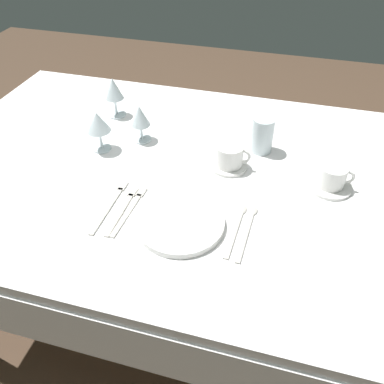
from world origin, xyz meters
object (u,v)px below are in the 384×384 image
(coffee_cup_left, at_px, (333,176))
(drink_tumbler, at_px, (262,137))
(spoon_dessert, at_px, (248,226))
(spoon_soup, at_px, (237,223))
(dinner_plate, at_px, (180,223))
(fork_outer, at_px, (130,209))
(coffee_cup_right, at_px, (230,155))
(wine_glass_centre, at_px, (98,123))
(wine_glass_right, at_px, (140,118))
(wine_glass_left, at_px, (114,91))
(fork_inner, at_px, (123,208))
(fork_salad, at_px, (111,204))

(coffee_cup_left, distance_m, drink_tumbler, 0.27)
(spoon_dessert, bearing_deg, spoon_soup, 179.66)
(dinner_plate, height_order, fork_outer, dinner_plate)
(coffee_cup_left, relative_size, drink_tumbler, 0.87)
(coffee_cup_right, bearing_deg, fork_outer, -130.25)
(fork_outer, relative_size, spoon_dessert, 0.97)
(coffee_cup_left, relative_size, wine_glass_centre, 0.75)
(dinner_plate, distance_m, fork_outer, 0.16)
(coffee_cup_left, bearing_deg, wine_glass_right, 171.64)
(wine_glass_left, bearing_deg, dinner_plate, -51.27)
(wine_glass_centre, xyz_separation_m, drink_tumbler, (0.52, 0.14, -0.05))
(wine_glass_centre, bearing_deg, spoon_dessert, -23.45)
(spoon_soup, relative_size, coffee_cup_right, 1.89)
(spoon_soup, distance_m, spoon_dessert, 0.03)
(spoon_soup, xyz_separation_m, wine_glass_right, (-0.40, 0.32, 0.09))
(wine_glass_right, bearing_deg, dinner_plate, -55.82)
(spoon_dessert, height_order, coffee_cup_right, coffee_cup_right)
(dinner_plate, bearing_deg, fork_inner, 173.52)
(fork_outer, relative_size, fork_salad, 0.92)
(wine_glass_left, bearing_deg, fork_outer, -62.46)
(spoon_dessert, bearing_deg, fork_salad, -177.23)
(wine_glass_centre, bearing_deg, fork_outer, -51.01)
(fork_salad, height_order, coffee_cup_right, coffee_cup_right)
(fork_outer, bearing_deg, spoon_soup, 4.14)
(coffee_cup_left, distance_m, wine_glass_centre, 0.75)
(wine_glass_left, bearing_deg, wine_glass_right, -41.41)
(coffee_cup_left, bearing_deg, wine_glass_centre, 179.73)
(spoon_dessert, bearing_deg, coffee_cup_right, 112.21)
(spoon_soup, bearing_deg, spoon_dessert, -0.34)
(coffee_cup_right, height_order, drink_tumbler, drink_tumbler)
(fork_salad, height_order, spoon_soup, spoon_soup)
(coffee_cup_right, relative_size, drink_tumbler, 0.92)
(fork_inner, height_order, spoon_soup, spoon_soup)
(wine_glass_centre, height_order, wine_glass_right, wine_glass_centre)
(fork_inner, bearing_deg, wine_glass_right, 102.27)
(coffee_cup_right, xyz_separation_m, wine_glass_right, (-0.33, 0.07, 0.04))
(fork_inner, bearing_deg, drink_tumbler, 49.91)
(spoon_dessert, bearing_deg, dinner_plate, -165.72)
(dinner_plate, distance_m, wine_glass_left, 0.66)
(spoon_soup, xyz_separation_m, spoon_dessert, (0.03, -0.00, 0.00))
(spoon_soup, height_order, wine_glass_right, wine_glass_right)
(spoon_dessert, relative_size, wine_glass_centre, 1.56)
(spoon_soup, xyz_separation_m, wine_glass_left, (-0.55, 0.46, 0.10))
(coffee_cup_right, height_order, wine_glass_left, wine_glass_left)
(spoon_dessert, bearing_deg, wine_glass_centre, 156.55)
(fork_outer, height_order, spoon_soup, spoon_soup)
(fork_salad, relative_size, coffee_cup_right, 2.08)
(coffee_cup_left, relative_size, wine_glass_right, 0.80)
(fork_inner, distance_m, spoon_soup, 0.32)
(wine_glass_right, xyz_separation_m, drink_tumbler, (0.41, 0.05, -0.04))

